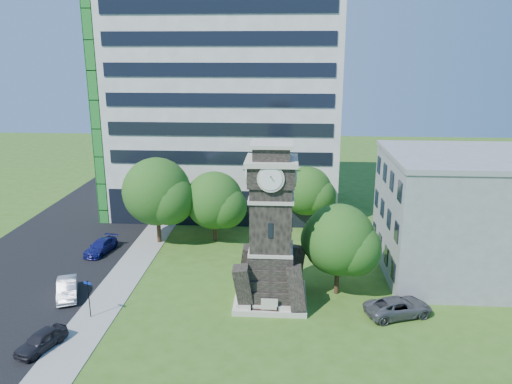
# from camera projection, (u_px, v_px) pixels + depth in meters

# --- Properties ---
(ground) EXTENTS (160.00, 160.00, 0.00)m
(ground) POSITION_uv_depth(u_px,v_px,m) (229.00, 311.00, 36.55)
(ground) COLOR #375C1A
(ground) RESTS_ON ground
(sidewalk) EXTENTS (3.00, 70.00, 0.06)m
(sidewalk) POSITION_uv_depth(u_px,v_px,m) (124.00, 278.00, 41.94)
(sidewalk) COLOR gray
(sidewalk) RESTS_ON ground
(street) EXTENTS (14.00, 80.00, 0.02)m
(street) POSITION_uv_depth(u_px,v_px,m) (26.00, 275.00, 42.47)
(street) COLOR black
(street) RESTS_ON ground
(clock_tower) EXTENTS (5.40, 5.40, 12.22)m
(clock_tower) POSITION_uv_depth(u_px,v_px,m) (271.00, 235.00, 36.85)
(clock_tower) COLOR beige
(clock_tower) RESTS_ON ground
(office_tall) EXTENTS (26.20, 15.11, 28.60)m
(office_tall) POSITION_uv_depth(u_px,v_px,m) (226.00, 89.00, 57.70)
(office_tall) COLOR white
(office_tall) RESTS_ON ground
(office_low) EXTENTS (15.20, 12.20, 10.40)m
(office_low) POSITION_uv_depth(u_px,v_px,m) (477.00, 215.00, 41.57)
(office_low) COLOR #95989B
(office_low) RESTS_ON ground
(car_street_south) EXTENTS (2.63, 3.85, 1.22)m
(car_street_south) POSITION_uv_depth(u_px,v_px,m) (41.00, 341.00, 31.77)
(car_street_south) COLOR black
(car_street_south) RESTS_ON ground
(car_street_mid) EXTENTS (2.86, 4.34, 1.35)m
(car_street_mid) POSITION_uv_depth(u_px,v_px,m) (67.00, 289.00, 38.56)
(car_street_mid) COLOR #B3B5BB
(car_street_mid) RESTS_ON ground
(car_street_north) EXTENTS (2.47, 4.42, 1.21)m
(car_street_north) POSITION_uv_depth(u_px,v_px,m) (101.00, 247.00, 47.07)
(car_street_north) COLOR navy
(car_street_north) RESTS_ON ground
(car_east_lot) EXTENTS (5.35, 3.72, 1.36)m
(car_east_lot) POSITION_uv_depth(u_px,v_px,m) (398.00, 307.00, 35.80)
(car_east_lot) COLOR #525257
(car_east_lot) RESTS_ON ground
(park_bench) EXTENTS (1.98, 0.53, 1.02)m
(park_bench) POSITION_uv_depth(u_px,v_px,m) (265.00, 307.00, 36.04)
(park_bench) COLOR black
(park_bench) RESTS_ON ground
(street_sign) EXTENTS (0.69, 0.07, 2.86)m
(street_sign) POSITION_uv_depth(u_px,v_px,m) (89.00, 295.00, 35.23)
(street_sign) COLOR black
(street_sign) RESTS_ON ground
(tree_nw) EXTENTS (7.27, 6.61, 8.59)m
(tree_nw) POSITION_uv_depth(u_px,v_px,m) (158.00, 194.00, 48.39)
(tree_nw) COLOR #332114
(tree_nw) RESTS_ON ground
(tree_nc) EXTENTS (6.27, 5.70, 7.11)m
(tree_nc) POSITION_uv_depth(u_px,v_px,m) (215.00, 202.00, 49.09)
(tree_nc) COLOR #332114
(tree_nc) RESTS_ON ground
(tree_ne) EXTENTS (5.88, 5.34, 6.81)m
(tree_ne) POSITION_uv_depth(u_px,v_px,m) (307.00, 192.00, 53.06)
(tree_ne) COLOR #332114
(tree_ne) RESTS_ON ground
(tree_east) EXTENTS (6.07, 5.52, 7.28)m
(tree_east) POSITION_uv_depth(u_px,v_px,m) (340.00, 242.00, 38.15)
(tree_east) COLOR #332114
(tree_east) RESTS_ON ground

